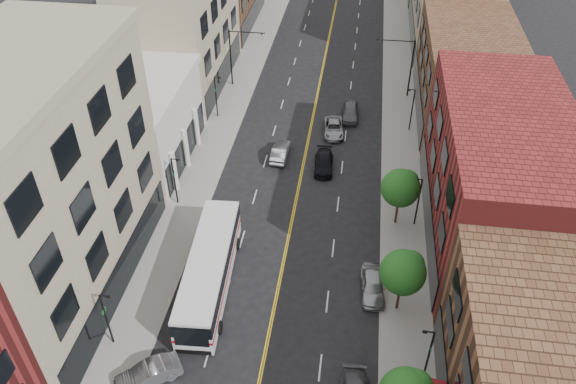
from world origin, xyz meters
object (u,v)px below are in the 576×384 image
at_px(city_bus, 209,269).
at_px(car_lane_a, 324,163).
at_px(car_angle_b, 148,374).
at_px(car_lane_b, 334,128).
at_px(car_parked_far, 373,285).
at_px(car_lane_c, 350,112).
at_px(car_lane_behind, 280,152).

relative_size(city_bus, car_lane_a, 2.93).
distance_m(car_angle_b, car_lane_b, 34.51).
relative_size(car_parked_far, car_lane_c, 0.95).
relative_size(city_bus, car_lane_behind, 3.05).
distance_m(car_lane_behind, car_lane_a, 4.86).
relative_size(city_bus, car_lane_c, 2.89).
relative_size(car_angle_b, car_lane_b, 0.94).
bearing_deg(city_bus, car_lane_b, 68.21).
height_order(city_bus, car_angle_b, city_bus).
bearing_deg(car_angle_b, car_lane_c, 127.00).
bearing_deg(car_parked_far, car_lane_b, 97.22).
bearing_deg(car_lane_b, car_lane_a, -100.35).
bearing_deg(car_lane_b, car_lane_behind, -139.34).
distance_m(city_bus, car_lane_c, 29.34).
bearing_deg(car_lane_a, city_bus, -116.50).
bearing_deg(car_lane_behind, car_lane_a, 165.91).
bearing_deg(car_lane_c, car_angle_b, -109.60).
xyz_separation_m(car_lane_behind, car_lane_c, (6.81, 9.12, 0.06)).
distance_m(city_bus, car_lane_b, 25.41).
relative_size(car_parked_far, car_lane_behind, 1.00).
xyz_separation_m(car_lane_a, car_lane_b, (0.50, 6.84, -0.01)).
height_order(car_angle_b, car_lane_b, car_angle_b).
distance_m(car_angle_b, car_lane_c, 38.43).
xyz_separation_m(city_bus, car_lane_a, (7.46, 17.26, -1.32)).
distance_m(car_angle_b, car_parked_far, 17.91).
bearing_deg(car_lane_c, car_lane_a, -103.49).
bearing_deg(car_lane_b, car_parked_far, -84.45).
bearing_deg(car_angle_b, car_lane_a, 124.67).
height_order(city_bus, car_lane_behind, city_bus).
bearing_deg(car_lane_behind, car_parked_far, 121.46).
height_order(car_angle_b, car_lane_behind, car_angle_b).
bearing_deg(car_angle_b, car_lane_behind, 134.66).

